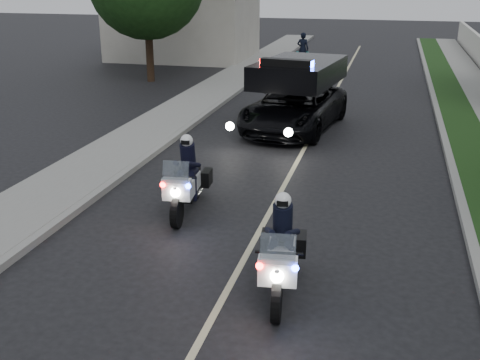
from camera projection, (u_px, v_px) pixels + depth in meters
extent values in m
plane|color=black|center=(226.00, 293.00, 9.57)|extent=(120.00, 120.00, 0.00)
cube|color=gray|center=(445.00, 143.00, 17.69)|extent=(0.20, 60.00, 0.15)
cube|color=#193814|center=(470.00, 145.00, 17.52)|extent=(1.20, 60.00, 0.16)
cube|color=gray|center=(190.00, 126.00, 19.63)|extent=(0.20, 60.00, 0.15)
cube|color=gray|center=(159.00, 124.00, 19.89)|extent=(2.00, 60.00, 0.16)
cube|color=#BFB78C|center=(311.00, 136.00, 18.68)|extent=(0.12, 50.00, 0.01)
imported|color=black|center=(294.00, 129.00, 19.56)|extent=(3.23, 5.71, 2.63)
imported|color=black|center=(302.00, 69.00, 31.66)|extent=(0.92, 1.99, 1.01)
imported|color=black|center=(302.00, 69.00, 31.66)|extent=(0.66, 0.47, 1.75)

